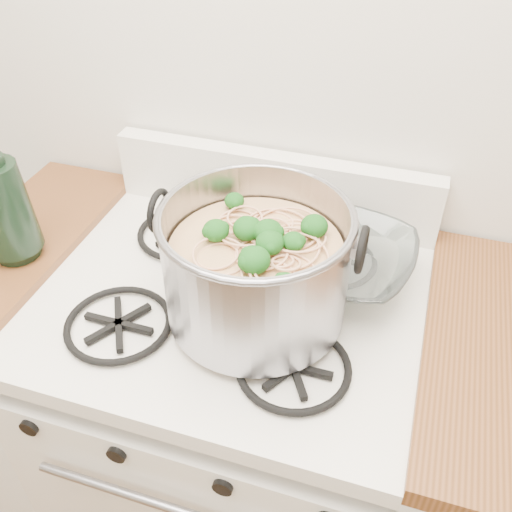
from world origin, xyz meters
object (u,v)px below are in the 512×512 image
object	(u,v)px
spatula	(302,291)
gas_range	(235,430)
bottle	(0,194)
glass_bowl	(338,267)
stock_pot	(256,268)

from	to	relation	value
spatula	gas_range	bearing A→B (deg)	-133.42
spatula	bottle	size ratio (longest dim) A/B	1.02
gas_range	glass_bowl	world-z (taller)	glass_bowl
glass_bowl	bottle	size ratio (longest dim) A/B	0.39
bottle	glass_bowl	bearing A→B (deg)	4.07
glass_bowl	bottle	distance (m)	0.69
gas_range	spatula	world-z (taller)	spatula
gas_range	spatula	distance (m)	0.52
bottle	gas_range	bearing A→B (deg)	-4.19
stock_pot	spatula	bearing A→B (deg)	41.98
stock_pot	glass_bowl	world-z (taller)	stock_pot
gas_range	bottle	size ratio (longest dim) A/B	3.05
spatula	glass_bowl	world-z (taller)	glass_bowl
gas_range	glass_bowl	size ratio (longest dim) A/B	7.79
spatula	glass_bowl	distance (m)	0.10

